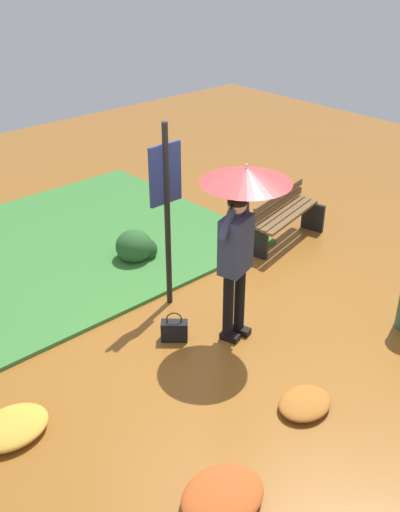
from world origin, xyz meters
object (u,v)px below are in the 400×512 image
(person_with_umbrella, at_px, (242,210))
(info_sign_post, at_px, (166,195))
(park_bench, at_px, (284,217))
(handbag, at_px, (174,330))

(person_with_umbrella, xyz_separation_m, info_sign_post, (-0.18, 1.02, -0.11))
(info_sign_post, bearing_deg, person_with_umbrella, -80.15)
(info_sign_post, height_order, park_bench, info_sign_post)
(person_with_umbrella, bearing_deg, handbag, 149.35)
(info_sign_post, height_order, handbag, info_sign_post)
(person_with_umbrella, bearing_deg, park_bench, 28.20)
(park_bench, bearing_deg, info_sign_post, -177.00)
(park_bench, bearing_deg, person_with_umbrella, -151.80)
(person_with_umbrella, xyz_separation_m, handbag, (-0.63, 0.38, -1.42))
(person_with_umbrella, relative_size, info_sign_post, 0.89)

